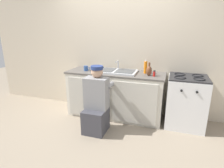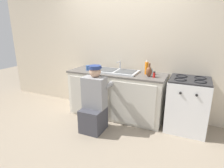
{
  "view_description": "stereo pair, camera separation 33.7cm",
  "coord_description": "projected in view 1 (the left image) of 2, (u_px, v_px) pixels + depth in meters",
  "views": [
    {
      "loc": [
        1.01,
        -2.97,
        1.69
      ],
      "look_at": [
        0.0,
        0.1,
        0.7
      ],
      "focal_mm": 30.0,
      "sensor_mm": 36.0,
      "label": 1
    },
    {
      "loc": [
        1.32,
        -2.85,
        1.69
      ],
      "look_at": [
        0.0,
        0.1,
        0.7
      ],
      "focal_mm": 30.0,
      "sensor_mm": 36.0,
      "label": 2
    }
  ],
  "objects": [
    {
      "name": "countertop",
      "position": [
        115.0,
        73.0,
        3.51
      ],
      "size": [
        1.84,
        0.62,
        0.03
      ],
      "primitive_type": "cube",
      "color": "#5B5651",
      "rests_on": "counter_cabinet"
    },
    {
      "name": "stove_range",
      "position": [
        186.0,
        102.0,
        3.25
      ],
      "size": [
        0.64,
        0.62,
        0.91
      ],
      "color": "white",
      "rests_on": "ground_plane"
    },
    {
      "name": "plumber_person",
      "position": [
        96.0,
        105.0,
        3.08
      ],
      "size": [
        0.42,
        0.61,
        1.1
      ],
      "color": "#3F3F47",
      "rests_on": "ground_plane"
    },
    {
      "name": "spice_bottle_red",
      "position": [
        154.0,
        73.0,
        3.19
      ],
      "size": [
        0.04,
        0.04,
        0.1
      ],
      "color": "red",
      "rests_on": "countertop"
    },
    {
      "name": "soap_bottle_orange",
      "position": [
        146.0,
        67.0,
        3.38
      ],
      "size": [
        0.06,
        0.06,
        0.25
      ],
      "color": "orange",
      "rests_on": "countertop"
    },
    {
      "name": "water_glass",
      "position": [
        150.0,
        71.0,
        3.4
      ],
      "size": [
        0.06,
        0.06,
        0.1
      ],
      "color": "#ADC6CC",
      "rests_on": "countertop"
    },
    {
      "name": "ground_plane",
      "position": [
        110.0,
        121.0,
        3.49
      ],
      "size": [
        12.0,
        12.0,
        0.0
      ],
      "primitive_type": "plane",
      "color": "gray"
    },
    {
      "name": "vase_decorative",
      "position": [
        149.0,
        71.0,
        3.23
      ],
      "size": [
        0.1,
        0.1,
        0.23
      ],
      "color": "brown",
      "rests_on": "countertop"
    },
    {
      "name": "counter_cabinet",
      "position": [
        115.0,
        95.0,
        3.63
      ],
      "size": [
        1.8,
        0.62,
        0.85
      ],
      "color": "silver",
      "rests_on": "ground_plane"
    },
    {
      "name": "sink_double_basin",
      "position": [
        115.0,
        71.0,
        3.5
      ],
      "size": [
        0.8,
        0.44,
        0.19
      ],
      "color": "silver",
      "rests_on": "countertop"
    },
    {
      "name": "coffee_mug",
      "position": [
        86.0,
        68.0,
        3.6
      ],
      "size": [
        0.13,
        0.08,
        0.09
      ],
      "color": "#335699",
      "rests_on": "countertop"
    },
    {
      "name": "back_wall",
      "position": [
        121.0,
        50.0,
        3.72
      ],
      "size": [
        6.0,
        0.1,
        2.5
      ],
      "primitive_type": "cube",
      "color": "beige",
      "rests_on": "ground_plane"
    }
  ]
}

